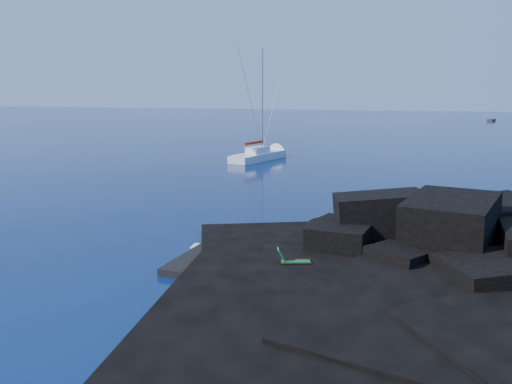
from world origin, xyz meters
TOP-DOWN VIEW (x-y plane):
  - ground at (0.00, 0.00)m, footprint 400.00×400.00m
  - headland at (13.00, 3.00)m, footprint 24.00×24.00m
  - beach at (4.50, 0.50)m, footprint 9.08×6.86m
  - surf_foam at (5.00, 5.00)m, footprint 10.00×8.00m
  - sailboat at (-6.05, 38.04)m, footprint 6.58×13.37m
  - deck_chair at (6.29, -0.09)m, footprint 1.70×1.13m
  - towel at (3.70, 0.48)m, footprint 1.99×0.98m
  - sunbather at (3.70, 0.48)m, footprint 1.81×0.48m
  - marker_cone at (6.81, 2.11)m, footprint 0.52×0.52m
  - distant_boat_a at (35.71, 132.54)m, footprint 2.94×4.76m

SIDE VIEW (x-z plane):
  - ground at x=0.00m, z-range 0.00..0.00m
  - headland at x=13.00m, z-range -1.80..1.80m
  - beach at x=4.50m, z-range -0.35..0.35m
  - surf_foam at x=5.00m, z-range -0.03..0.03m
  - sailboat at x=-6.05m, z-range -6.89..6.89m
  - distant_boat_a at x=35.71m, z-range -0.30..0.30m
  - towel at x=3.70m, z-range 0.35..0.40m
  - sunbather at x=3.70m, z-range 0.40..0.64m
  - marker_cone at x=6.81m, z-range 0.35..0.97m
  - deck_chair at x=6.29m, z-range 0.35..1.43m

